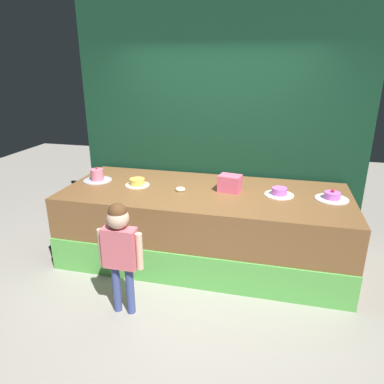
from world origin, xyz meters
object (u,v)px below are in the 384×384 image
at_px(child_figure, 120,244).
at_px(pink_box, 230,183).
at_px(cake_far_left, 97,176).
at_px(cake_center_left, 137,183).
at_px(cake_far_right, 332,197).
at_px(cake_center_right, 279,192).
at_px(donut, 180,189).

relative_size(child_figure, pink_box, 4.56).
distance_m(child_figure, cake_far_left, 1.53).
bearing_deg(child_figure, cake_center_left, 104.51).
bearing_deg(cake_far_left, pink_box, 0.25).
height_order(child_figure, cake_far_right, child_figure).
bearing_deg(cake_far_left, child_figure, -55.27).
xyz_separation_m(cake_far_left, cake_center_right, (2.22, 0.00, -0.03)).
relative_size(cake_center_left, cake_far_right, 0.82).
distance_m(child_figure, donut, 1.17).
height_order(cake_center_right, cake_far_right, cake_far_right).
height_order(pink_box, donut, pink_box).
relative_size(pink_box, donut, 2.12).
height_order(child_figure, cake_center_left, child_figure).
bearing_deg(cake_center_left, cake_far_left, 174.41).
distance_m(child_figure, pink_box, 1.50).
bearing_deg(pink_box, cake_far_right, 0.08).
bearing_deg(cake_far_left, donut, -5.76).
relative_size(pink_box, cake_center_left, 0.84).
bearing_deg(donut, pink_box, 12.11).
bearing_deg(cake_far_right, cake_far_left, -179.82).
xyz_separation_m(cake_center_right, cake_far_right, (0.55, 0.00, -0.00)).
distance_m(donut, cake_far_left, 1.12).
xyz_separation_m(cake_center_left, cake_far_right, (2.22, 0.06, -0.01)).
xyz_separation_m(cake_center_left, cake_center_right, (1.66, 0.06, -0.00)).
xyz_separation_m(pink_box, cake_center_left, (-1.11, -0.06, -0.06)).
distance_m(pink_box, donut, 0.57).
bearing_deg(cake_far_left, cake_center_left, -5.59).
xyz_separation_m(donut, cake_center_right, (1.11, 0.12, 0.02)).
relative_size(pink_box, cake_center_right, 0.75).
height_order(donut, cake_center_right, cake_center_right).
bearing_deg(cake_center_right, child_figure, -137.37).
bearing_deg(pink_box, donut, -167.89).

